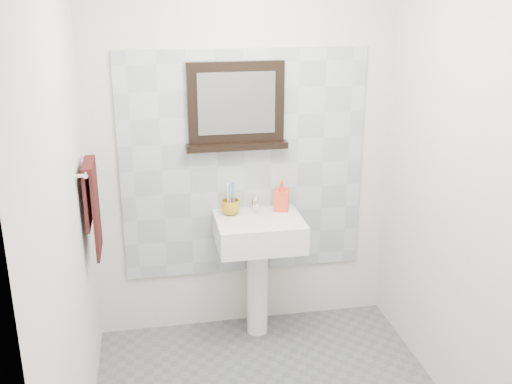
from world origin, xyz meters
The scene contains 12 objects.
back_wall centered at (0.00, 1.10, 1.25)m, with size 2.00×0.01×2.50m, color silver.
front_wall centered at (0.00, -1.10, 1.25)m, with size 2.00×0.01×2.50m, color silver.
left_wall centered at (-1.00, 0.00, 1.25)m, with size 0.01×2.20×2.50m, color silver.
right_wall centered at (1.00, 0.00, 1.25)m, with size 0.01×2.20×2.50m, color silver.
splashback centered at (0.00, 1.09, 1.15)m, with size 1.60×0.02×1.50m, color #AAB4B9.
pedestal_sink centered at (0.06, 0.87, 0.68)m, with size 0.55×0.44×0.96m.
toothbrush_cup centered at (-0.11, 0.97, 0.91)m, with size 0.12×0.12×0.10m, color #BC8516.
toothbrushes centered at (-0.11, 0.98, 0.98)m, with size 0.05×0.04×0.21m.
soap_dispenser centered at (0.23, 0.99, 0.96)m, with size 0.09×0.10×0.21m, color red.
framed_mirror centered at (-0.05, 1.06, 1.54)m, with size 0.65×0.11×0.55m.
towel_bar centered at (-0.95, 0.68, 1.32)m, with size 0.07×0.40×0.03m.
hand_towel centered at (-0.94, 0.68, 1.11)m, with size 0.06×0.30×0.55m.
Camera 1 is at (-0.62, -2.62, 2.26)m, focal length 42.00 mm.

